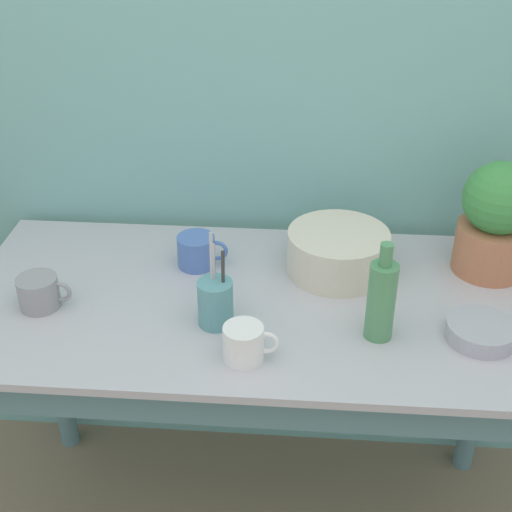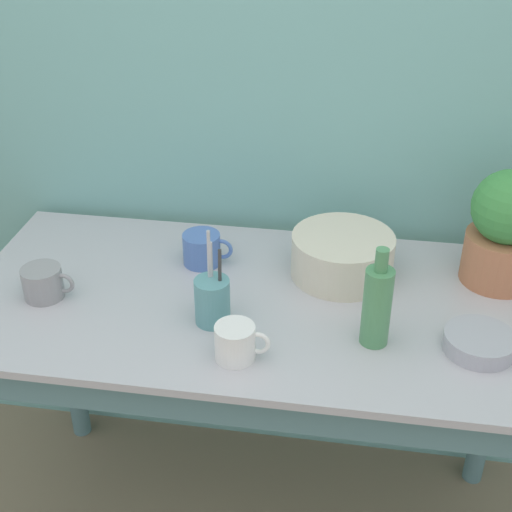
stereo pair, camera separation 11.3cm
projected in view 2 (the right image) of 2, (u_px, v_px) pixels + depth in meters
The scene contains 10 objects.
wall_back at pixel (280, 96), 1.86m from camera, with size 6.00×0.05×2.40m.
counter_table at pixel (254, 356), 1.77m from camera, with size 1.42×0.69×0.83m.
potted_plant at pixel (506, 229), 1.71m from camera, with size 0.18×0.18×0.29m.
bowl_wash_large at pixel (342, 255), 1.78m from camera, with size 0.26×0.26×0.11m.
bottle_tall at pixel (377, 305), 1.52m from camera, with size 0.06×0.06×0.24m.
mug_white at pixel (236, 342), 1.50m from camera, with size 0.12×0.09×0.08m.
mug_grey at pixel (43, 283), 1.70m from camera, with size 0.13×0.10×0.08m.
mug_blue at pixel (202, 249), 1.83m from camera, with size 0.13×0.10×0.08m.
bowl_small_steel at pixel (479, 342), 1.53m from camera, with size 0.15×0.15×0.04m.
utensil_cup at pixel (212, 300), 1.60m from camera, with size 0.08×0.08×0.23m.
Camera 2 is at (0.22, -1.05, 1.80)m, focal length 50.00 mm.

